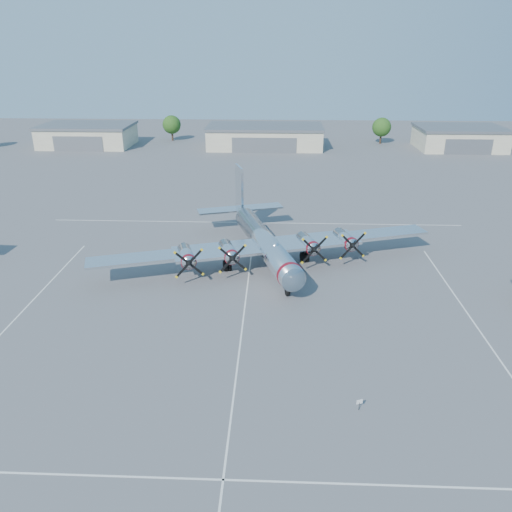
{
  "coord_description": "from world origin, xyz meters",
  "views": [
    {
      "loc": [
        2.92,
        -44.42,
        24.64
      ],
      "look_at": [
        0.9,
        5.19,
        3.2
      ],
      "focal_mm": 35.0,
      "sensor_mm": 36.0,
      "label": 1
    }
  ],
  "objects_px": {
    "info_placard": "(360,403)",
    "hangar_center": "(265,136)",
    "tree_east": "(382,127)",
    "main_bomber_b29": "(263,260)",
    "tree_west": "(172,125)",
    "hangar_west": "(88,135)",
    "hangar_east": "(459,138)"
  },
  "relations": [
    {
      "from": "hangar_center",
      "to": "hangar_east",
      "type": "distance_m",
      "value": 48.0
    },
    {
      "from": "tree_east",
      "to": "main_bomber_b29",
      "type": "relative_size",
      "value": 0.16
    },
    {
      "from": "hangar_west",
      "to": "main_bomber_b29",
      "type": "bearing_deg",
      "value": -56.68
    },
    {
      "from": "hangar_center",
      "to": "hangar_east",
      "type": "xyz_separation_m",
      "value": [
        48.0,
        0.0,
        0.0
      ]
    },
    {
      "from": "main_bomber_b29",
      "to": "info_placard",
      "type": "relative_size",
      "value": 44.12
    },
    {
      "from": "hangar_east",
      "to": "main_bomber_b29",
      "type": "bearing_deg",
      "value": -123.37
    },
    {
      "from": "tree_west",
      "to": "tree_east",
      "type": "relative_size",
      "value": 1.0
    },
    {
      "from": "tree_east",
      "to": "info_placard",
      "type": "height_order",
      "value": "tree_east"
    },
    {
      "from": "main_bomber_b29",
      "to": "tree_east",
      "type": "bearing_deg",
      "value": 52.03
    },
    {
      "from": "hangar_east",
      "to": "main_bomber_b29",
      "type": "relative_size",
      "value": 0.51
    },
    {
      "from": "tree_east",
      "to": "main_bomber_b29",
      "type": "bearing_deg",
      "value": -110.41
    },
    {
      "from": "tree_west",
      "to": "tree_east",
      "type": "distance_m",
      "value": 55.04
    },
    {
      "from": "tree_east",
      "to": "hangar_west",
      "type": "bearing_deg",
      "value": -175.4
    },
    {
      "from": "main_bomber_b29",
      "to": "info_placard",
      "type": "bearing_deg",
      "value": -91.3
    },
    {
      "from": "hangar_east",
      "to": "info_placard",
      "type": "bearing_deg",
      "value": -111.73
    },
    {
      "from": "hangar_west",
      "to": "hangar_east",
      "type": "xyz_separation_m",
      "value": [
        93.0,
        0.0,
        0.0
      ]
    },
    {
      "from": "hangar_center",
      "to": "hangar_east",
      "type": "relative_size",
      "value": 1.39
    },
    {
      "from": "hangar_west",
      "to": "main_bomber_b29",
      "type": "distance_m",
      "value": 84.61
    },
    {
      "from": "main_bomber_b29",
      "to": "hangar_east",
      "type": "bearing_deg",
      "value": 39.07
    },
    {
      "from": "tree_west",
      "to": "tree_east",
      "type": "height_order",
      "value": "same"
    },
    {
      "from": "hangar_east",
      "to": "tree_west",
      "type": "distance_m",
      "value": 73.46
    },
    {
      "from": "tree_east",
      "to": "info_placard",
      "type": "relative_size",
      "value": 7.21
    },
    {
      "from": "hangar_east",
      "to": "tree_east",
      "type": "relative_size",
      "value": 3.1
    },
    {
      "from": "hangar_west",
      "to": "info_placard",
      "type": "relative_size",
      "value": 24.56
    },
    {
      "from": "hangar_east",
      "to": "info_placard",
      "type": "xyz_separation_m",
      "value": [
        -38.78,
        -97.3,
        -2.07
      ]
    },
    {
      "from": "tree_west",
      "to": "hangar_west",
      "type": "bearing_deg",
      "value": -158.11
    },
    {
      "from": "main_bomber_b29",
      "to": "info_placard",
      "type": "height_order",
      "value": "main_bomber_b29"
    },
    {
      "from": "hangar_west",
      "to": "info_placard",
      "type": "height_order",
      "value": "hangar_west"
    },
    {
      "from": "info_placard",
      "to": "hangar_center",
      "type": "bearing_deg",
      "value": 76.38
    },
    {
      "from": "hangar_center",
      "to": "main_bomber_b29",
      "type": "distance_m",
      "value": 70.73
    },
    {
      "from": "tree_east",
      "to": "info_placard",
      "type": "bearing_deg",
      "value": -101.37
    },
    {
      "from": "tree_east",
      "to": "hangar_center",
      "type": "bearing_deg",
      "value": -168.62
    }
  ]
}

